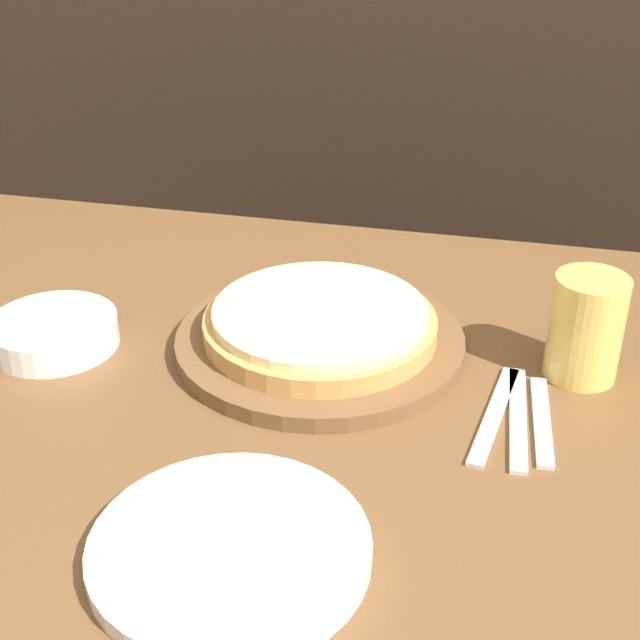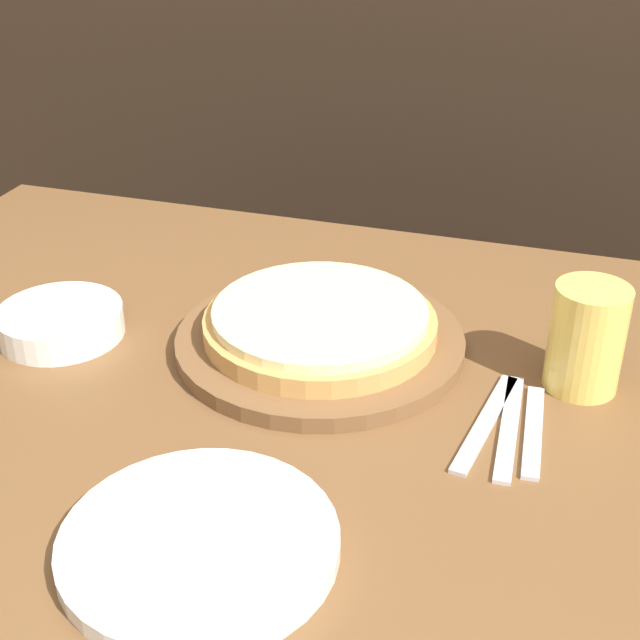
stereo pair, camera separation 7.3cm
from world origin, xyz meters
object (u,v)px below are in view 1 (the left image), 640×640
side_bowl (55,331)px  dinner_knife (518,417)px  pizza_on_board (320,331)px  dinner_plate (230,549)px  fork (494,414)px  beer_glass (587,323)px  spoon (542,421)px

side_bowl → dinner_knife: (0.56, -0.03, -0.02)m
pizza_on_board → dinner_knife: bearing=-21.7°
pizza_on_board → side_bowl: size_ratio=2.26×
dinner_plate → fork: dinner_plate is taller
beer_glass → spoon: bearing=-110.5°
dinner_plate → spoon: 0.37m
pizza_on_board → dinner_plate: size_ratio=1.41×
pizza_on_board → dinner_knife: 0.26m
pizza_on_board → beer_glass: beer_glass is taller
dinner_knife → pizza_on_board: bearing=158.3°
dinner_plate → side_bowl: (-0.32, 0.30, 0.01)m
beer_glass → dinner_plate: beer_glass is taller
pizza_on_board → beer_glass: 0.31m
spoon → fork: bearing=-180.0°
dinner_plate → fork: size_ratio=1.29×
pizza_on_board → fork: size_ratio=1.82×
beer_glass → fork: size_ratio=0.65×
pizza_on_board → dinner_plate: pizza_on_board is taller
dinner_knife → spoon: same height
beer_glass → fork: bearing=-130.0°
side_bowl → dinner_knife: 0.56m
dinner_plate → dinner_knife: (0.24, 0.27, -0.01)m
beer_glass → side_bowl: bearing=-173.3°
dinner_plate → spoon: dinner_plate is taller
dinner_plate → spoon: bearing=45.3°
fork → pizza_on_board: bearing=156.0°
fork → spoon: bearing=0.0°
pizza_on_board → spoon: size_ratio=2.14×
pizza_on_board → fork: 0.24m
beer_glass → dinner_plate: (-0.30, -0.37, -0.06)m
dinner_knife → spoon: bearing=-0.0°
pizza_on_board → dinner_knife: (0.24, -0.10, -0.02)m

